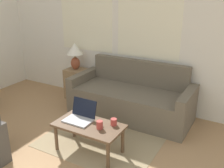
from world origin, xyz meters
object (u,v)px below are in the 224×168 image
(couch, at_px, (132,99))
(cup_navy, at_px, (100,125))
(laptop, at_px, (80,116))
(cup_yellow, at_px, (114,122))
(table_lamp, at_px, (75,53))
(coffee_table, at_px, (89,128))

(couch, relative_size, cup_navy, 19.29)
(laptop, height_order, cup_yellow, laptop)
(table_lamp, height_order, laptop, table_lamp)
(couch, distance_m, table_lamp, 1.40)
(laptop, bearing_deg, coffee_table, -18.02)
(coffee_table, distance_m, laptop, 0.20)
(laptop, bearing_deg, cup_yellow, 11.23)
(coffee_table, distance_m, cup_navy, 0.20)
(laptop, xyz_separation_m, cup_yellow, (0.45, 0.09, -0.01))
(table_lamp, xyz_separation_m, coffee_table, (1.23, -1.38, -0.54))
(coffee_table, relative_size, laptop, 2.45)
(laptop, relative_size, cup_navy, 3.48)
(laptop, xyz_separation_m, cup_navy, (0.34, -0.07, -0.01))
(table_lamp, relative_size, cup_navy, 4.78)
(coffee_table, relative_size, cup_navy, 8.54)
(cup_navy, xyz_separation_m, cup_yellow, (0.11, 0.16, -0.01))
(cup_yellow, bearing_deg, table_lamp, 140.66)
(couch, relative_size, cup_yellow, 22.74)
(couch, bearing_deg, cup_yellow, -76.22)
(couch, relative_size, table_lamp, 4.04)
(couch, bearing_deg, table_lamp, 173.23)
(table_lamp, height_order, coffee_table, table_lamp)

